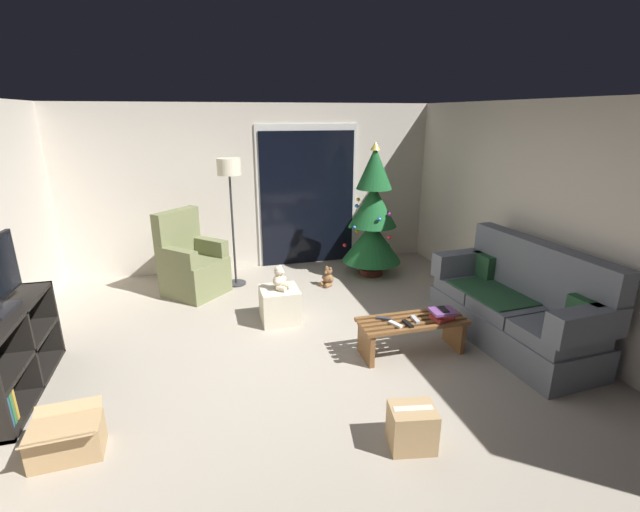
% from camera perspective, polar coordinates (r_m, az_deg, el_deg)
% --- Properties ---
extents(ground_plane, '(7.00, 7.00, 0.00)m').
position_cam_1_polar(ground_plane, '(4.52, -2.66, -13.43)').
color(ground_plane, '#9E9384').
extents(wall_back, '(5.72, 0.12, 2.50)m').
position_cam_1_polar(wall_back, '(6.97, -8.36, 8.67)').
color(wall_back, beige).
rests_on(wall_back, ground).
extents(wall_right, '(0.12, 6.00, 2.50)m').
position_cam_1_polar(wall_right, '(5.37, 28.49, 3.94)').
color(wall_right, beige).
rests_on(wall_right, ground).
extents(patio_door_frame, '(1.60, 0.02, 2.20)m').
position_cam_1_polar(patio_door_frame, '(7.06, -1.63, 7.74)').
color(patio_door_frame, silver).
rests_on(patio_door_frame, ground).
extents(patio_door_glass, '(1.50, 0.02, 2.10)m').
position_cam_1_polar(patio_door_glass, '(7.05, -1.59, 7.32)').
color(patio_door_glass, black).
rests_on(patio_door_glass, ground).
extents(couch, '(0.90, 1.98, 1.08)m').
position_cam_1_polar(couch, '(5.14, 24.04, -6.01)').
color(couch, slate).
rests_on(couch, ground).
extents(coffee_table, '(1.10, 0.40, 0.38)m').
position_cam_1_polar(coffee_table, '(4.64, 11.74, -9.37)').
color(coffee_table, brown).
rests_on(coffee_table, ground).
extents(remote_graphite, '(0.16, 0.12, 0.02)m').
position_cam_1_polar(remote_graphite, '(4.53, 8.18, -7.97)').
color(remote_graphite, '#333338').
rests_on(remote_graphite, coffee_table).
extents(remote_silver, '(0.06, 0.16, 0.02)m').
position_cam_1_polar(remote_silver, '(4.56, 12.19, -7.97)').
color(remote_silver, '#ADADB2').
rests_on(remote_silver, coffee_table).
extents(remote_black, '(0.06, 0.16, 0.02)m').
position_cam_1_polar(remote_black, '(4.46, 11.26, -8.55)').
color(remote_black, black).
rests_on(remote_black, coffee_table).
extents(remote_white, '(0.10, 0.16, 0.02)m').
position_cam_1_polar(remote_white, '(4.43, 9.71, -8.66)').
color(remote_white, silver).
rests_on(remote_white, coffee_table).
extents(book_stack, '(0.24, 0.21, 0.11)m').
position_cam_1_polar(book_stack, '(4.62, 15.51, -7.27)').
color(book_stack, '#A32D28').
rests_on(book_stack, coffee_table).
extents(cell_phone, '(0.09, 0.15, 0.01)m').
position_cam_1_polar(cell_phone, '(4.61, 15.65, -6.62)').
color(cell_phone, black).
rests_on(cell_phone, book_stack).
extents(christmas_tree, '(0.88, 0.88, 1.98)m').
position_cam_1_polar(christmas_tree, '(6.57, 6.83, 4.84)').
color(christmas_tree, '#4C1E19').
rests_on(christmas_tree, ground).
extents(armchair, '(0.97, 0.97, 1.13)m').
position_cam_1_polar(armchair, '(6.20, -16.24, -1.12)').
color(armchair, olive).
rests_on(armchair, ground).
extents(floor_lamp, '(0.32, 0.32, 1.78)m').
position_cam_1_polar(floor_lamp, '(6.12, -11.57, 9.66)').
color(floor_lamp, '#2D2D30').
rests_on(floor_lamp, ground).
extents(media_shelf, '(0.40, 1.40, 0.78)m').
position_cam_1_polar(media_shelf, '(4.66, -35.66, -10.84)').
color(media_shelf, black).
rests_on(media_shelf, ground).
extents(ottoman, '(0.44, 0.44, 0.40)m').
position_cam_1_polar(ottoman, '(5.25, -5.20, -6.28)').
color(ottoman, beige).
rests_on(ottoman, ground).
extents(teddy_bear_cream, '(0.22, 0.21, 0.29)m').
position_cam_1_polar(teddy_bear_cream, '(5.12, -5.20, -3.01)').
color(teddy_bear_cream, beige).
rests_on(teddy_bear_cream, ottoman).
extents(teddy_bear_chestnut_by_tree, '(0.22, 0.21, 0.29)m').
position_cam_1_polar(teddy_bear_chestnut_by_tree, '(6.29, 1.02, -2.81)').
color(teddy_bear_chestnut_by_tree, brown).
rests_on(teddy_bear_chestnut_by_tree, ground).
extents(cardboard_box_taped_mid_floor, '(0.37, 0.32, 0.33)m').
position_cam_1_polar(cardboard_box_taped_mid_floor, '(3.53, 11.77, -20.81)').
color(cardboard_box_taped_mid_floor, tan).
rests_on(cardboard_box_taped_mid_floor, ground).
extents(cardboard_box_open_near_shelf, '(0.49, 0.48, 0.31)m').
position_cam_1_polar(cardboard_box_open_near_shelf, '(3.85, -29.87, -19.89)').
color(cardboard_box_open_near_shelf, tan).
rests_on(cardboard_box_open_near_shelf, ground).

